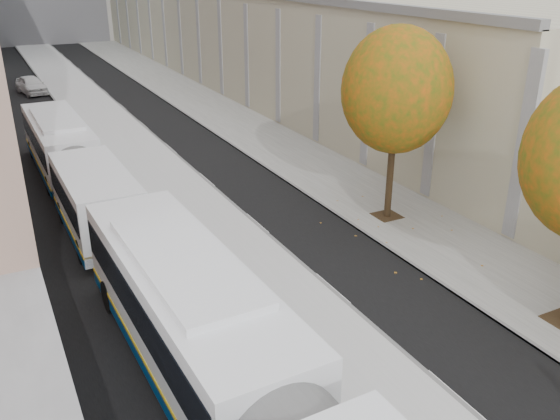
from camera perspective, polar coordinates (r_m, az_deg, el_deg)
bus_platform at (r=34.04m, az=-13.60°, el=4.96°), size 4.25×150.00×0.15m
sidewalk at (r=36.59m, az=-1.34°, el=6.81°), size 4.75×150.00×0.08m
building_tan at (r=66.54m, az=-3.55°, el=17.58°), size 18.00×92.00×8.00m
tree_d at (r=24.24m, az=11.16°, el=11.22°), size 4.40×4.40×7.60m
bus_near at (r=12.94m, az=-2.12°, el=-18.38°), size 3.32×18.71×3.11m
bus_far at (r=29.01m, az=-19.30°, el=4.17°), size 2.69×16.65×2.77m
distant_car at (r=53.70m, az=-22.81°, el=11.04°), size 2.46×4.48×1.44m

